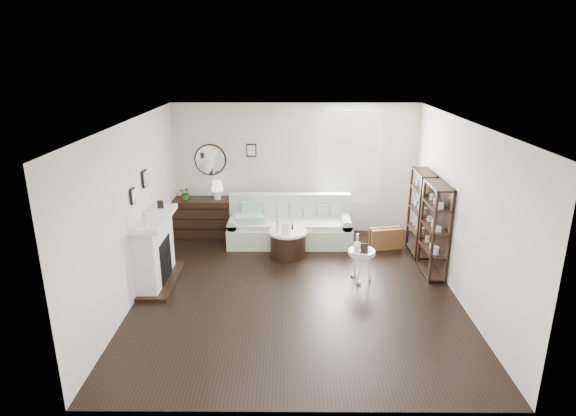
{
  "coord_description": "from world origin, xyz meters",
  "views": [
    {
      "loc": [
        -0.1,
        -6.95,
        3.65
      ],
      "look_at": [
        -0.14,
        0.8,
        1.14
      ],
      "focal_mm": 30.0,
      "sensor_mm": 36.0,
      "label": 1
    }
  ],
  "objects_px": {
    "sofa": "(290,227)",
    "drum_table": "(288,243)",
    "pedestal_table": "(362,253)",
    "dresser": "(202,217)"
  },
  "relations": [
    {
      "from": "sofa",
      "to": "pedestal_table",
      "type": "xyz_separation_m",
      "value": [
        1.2,
        -1.69,
        0.18
      ]
    },
    {
      "from": "dresser",
      "to": "drum_table",
      "type": "relative_size",
      "value": 1.63
    },
    {
      "from": "drum_table",
      "to": "dresser",
      "type": "bearing_deg",
      "value": 148.82
    },
    {
      "from": "sofa",
      "to": "dresser",
      "type": "relative_size",
      "value": 2.06
    },
    {
      "from": "dresser",
      "to": "drum_table",
      "type": "xyz_separation_m",
      "value": [
        1.79,
        -1.08,
        -0.14
      ]
    },
    {
      "from": "sofa",
      "to": "dresser",
      "type": "height_order",
      "value": "sofa"
    },
    {
      "from": "sofa",
      "to": "pedestal_table",
      "type": "height_order",
      "value": "sofa"
    },
    {
      "from": "sofa",
      "to": "drum_table",
      "type": "bearing_deg",
      "value": -92.54
    },
    {
      "from": "sofa",
      "to": "pedestal_table",
      "type": "distance_m",
      "value": 2.08
    },
    {
      "from": "drum_table",
      "to": "pedestal_table",
      "type": "relative_size",
      "value": 1.34
    }
  ]
}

